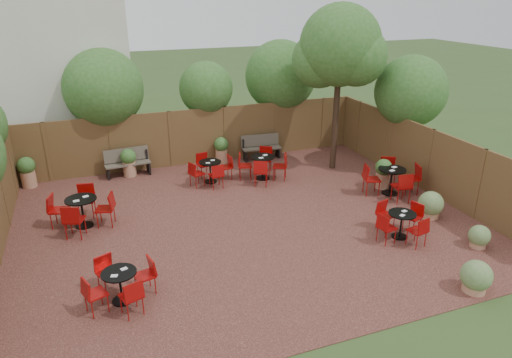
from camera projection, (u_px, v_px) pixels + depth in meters
name	position (u px, v px, depth m)	size (l,w,h in m)	color
ground	(245.00, 222.00, 12.61)	(80.00, 80.00, 0.00)	#354F23
courtyard_paving	(245.00, 222.00, 12.60)	(12.00, 10.00, 0.02)	#3B1B18
fence_back	(199.00, 136.00, 16.56)	(12.00, 0.08, 2.00)	brown
fence_right	(429.00, 161.00, 14.19)	(0.08, 10.00, 2.00)	brown
neighbour_building	(51.00, 46.00, 16.56)	(5.00, 4.00, 8.00)	beige
overhang_foliage	(183.00, 101.00, 14.15)	(15.55, 10.71, 2.71)	#2E5E1E
courtyard_tree	(340.00, 51.00, 14.88)	(2.79, 2.69, 5.52)	black
park_bench_left	(127.00, 162.00, 15.59)	(1.52, 0.60, 0.92)	brown
park_bench_right	(261.00, 146.00, 17.17)	(1.47, 0.59, 0.89)	brown
bistro_tables	(253.00, 195.00, 13.15)	(10.60, 6.92, 0.94)	black
planters	(184.00, 163.00, 15.32)	(11.03, 4.56, 1.00)	#AE7657
low_shrubs	(454.00, 233.00, 11.29)	(2.10, 3.77, 0.75)	#AE7657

